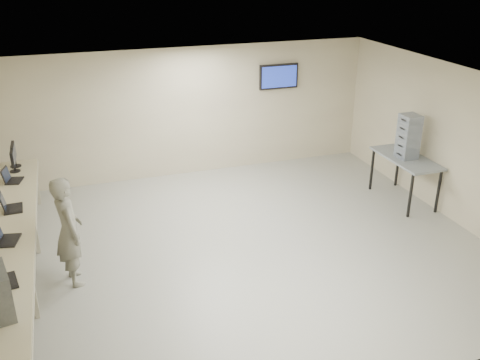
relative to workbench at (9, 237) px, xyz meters
name	(u,v)px	position (x,y,z in m)	size (l,w,h in m)	color
room	(245,168)	(3.62, 0.06, 0.58)	(8.01, 7.01, 2.81)	gray
workbench	(9,237)	(0.00, 0.00, 0.00)	(0.76, 6.00, 0.90)	beige
laptop_1	(3,237)	(-0.04, -0.26, 0.15)	(0.39, 0.43, 0.30)	black
laptop_2	(9,206)	(-0.02, 0.78, 0.15)	(0.32, 0.39, 0.29)	black
laptop_3	(11,178)	(-0.06, 1.96, 0.14)	(0.35, 0.39, 0.26)	black
monitor_near	(13,158)	(-0.01, 2.44, 0.33)	(0.19, 0.43, 0.43)	black
monitor_far	(14,153)	(-0.01, 2.70, 0.34)	(0.20, 0.45, 0.44)	black
soldier	(69,231)	(0.83, -0.14, 0.03)	(0.62, 0.41, 1.71)	#5B5C52
side_table	(406,161)	(7.19, 0.72, 0.03)	(0.72, 1.54, 0.92)	gray
storage_bins	(408,136)	(7.17, 0.72, 0.53)	(0.33, 0.36, 0.86)	#838F9F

